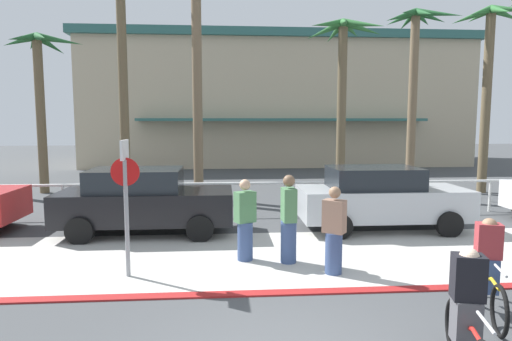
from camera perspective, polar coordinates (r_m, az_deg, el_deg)
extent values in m
plane|color=#424447|center=(15.22, -1.29, -4.60)|extent=(80.00, 80.00, 0.00)
cube|color=beige|center=(9.59, 0.59, -11.12)|extent=(44.00, 4.00, 0.02)
cube|color=maroon|center=(7.72, 1.91, -15.54)|extent=(44.00, 0.24, 0.03)
cube|color=#BCAD8E|center=(32.36, 2.18, 8.28)|extent=(24.77, 10.44, 7.96)
cube|color=#2D605B|center=(32.78, 2.21, 15.69)|extent=(25.37, 11.04, 0.50)
cube|color=#2D605B|center=(26.67, 3.57, 6.57)|extent=(17.34, 1.20, 0.16)
cylinder|color=white|center=(13.57, -0.96, -1.66)|extent=(20.03, 0.08, 0.08)
cylinder|color=white|center=(14.44, -23.62, -3.72)|extent=(0.08, 0.08, 1.00)
cylinder|color=white|center=(13.87, -14.89, -3.79)|extent=(0.08, 0.08, 1.00)
cylinder|color=white|center=(13.63, -5.64, -3.78)|extent=(0.08, 0.08, 1.00)
cylinder|color=white|center=(13.76, 3.68, -3.67)|extent=(0.08, 0.08, 1.00)
cylinder|color=white|center=(14.24, 12.60, -3.47)|extent=(0.08, 0.08, 1.00)
cylinder|color=white|center=(15.04, 20.76, -3.22)|extent=(0.08, 0.08, 1.00)
cylinder|color=white|center=(16.10, 27.96, -2.94)|extent=(0.08, 0.08, 1.00)
cylinder|color=gray|center=(8.51, -16.37, -6.06)|extent=(0.08, 0.08, 2.20)
cube|color=white|center=(8.33, -16.64, 2.57)|extent=(0.04, 0.56, 0.36)
cylinder|color=red|center=(8.37, -16.56, -0.17)|extent=(0.52, 0.03, 0.52)
cylinder|color=brown|center=(19.74, -26.04, 6.34)|extent=(0.36, 0.36, 6.21)
cone|color=#235B2D|center=(19.69, -24.02, 15.09)|extent=(1.81, 0.32, 0.61)
cone|color=#235B2D|center=(20.38, -24.98, 14.44)|extent=(0.98, 1.38, 0.80)
cone|color=#235B2D|center=(20.88, -26.83, 14.48)|extent=(1.20, 1.76, 0.58)
cone|color=#235B2D|center=(20.23, -28.20, 14.53)|extent=(1.37, 0.32, 0.68)
cone|color=#235B2D|center=(19.63, -27.92, 14.91)|extent=(0.93, 1.29, 0.63)
cone|color=#235B2D|center=(19.10, -26.07, 15.22)|extent=(1.22, 1.79, 0.65)
cylinder|color=brown|center=(18.29, -16.80, 11.36)|extent=(0.36, 0.36, 9.15)
cylinder|color=#756047|center=(16.67, -7.60, 10.96)|extent=(0.36, 0.36, 8.49)
cylinder|color=brown|center=(17.99, 10.99, 7.72)|extent=(0.36, 0.36, 6.71)
cone|color=#2D6B33|center=(18.56, 13.59, 17.38)|extent=(1.62, 0.32, 0.75)
cone|color=#2D6B33|center=(19.04, 12.14, 17.32)|extent=(1.23, 1.43, 0.62)
cone|color=#2D6B33|center=(18.94, 10.16, 17.10)|extent=(0.65, 1.53, 0.82)
cone|color=#2D6B33|center=(18.48, 8.92, 17.40)|extent=(1.53, 0.96, 0.82)
cone|color=#2D6B33|center=(17.88, 9.26, 18.17)|extent=(1.58, 0.98, 0.59)
cone|color=#2D6B33|center=(17.50, 11.35, 18.30)|extent=(0.71, 1.83, 0.64)
cone|color=#2D6B33|center=(17.84, 13.69, 17.88)|extent=(1.43, 1.68, 0.72)
cylinder|color=#756047|center=(19.91, 19.55, 8.29)|extent=(0.36, 0.36, 7.38)
cone|color=#235B2D|center=(20.61, 21.63, 17.94)|extent=(1.36, 0.32, 0.70)
cone|color=#235B2D|center=(21.05, 20.71, 17.86)|extent=(1.33, 1.33, 0.60)
cone|color=#235B2D|center=(21.06, 19.01, 17.77)|extent=(0.32, 1.66, 0.70)
cone|color=#235B2D|center=(20.59, 18.22, 18.13)|extent=(1.18, 1.18, 0.66)
cone|color=#235B2D|center=(20.12, 18.23, 18.38)|extent=(1.34, 0.32, 0.68)
cone|color=#235B2D|center=(19.74, 19.20, 18.75)|extent=(1.24, 1.24, 0.58)
cone|color=#235B2D|center=(19.72, 20.82, 18.49)|extent=(0.32, 1.50, 0.72)
cone|color=#235B2D|center=(20.04, 22.53, 18.20)|extent=(1.58, 1.58, 0.73)
cylinder|color=brown|center=(20.12, 27.59, 7.76)|extent=(0.36, 0.36, 7.28)
cone|color=#2D6B33|center=(20.87, 29.63, 17.06)|extent=(1.37, 0.32, 0.74)
cone|color=#2D6B33|center=(21.25, 28.33, 16.92)|extent=(1.22, 1.41, 0.74)
cone|color=#2D6B33|center=(20.98, 26.90, 17.40)|extent=(0.59, 1.31, 0.57)
cone|color=#2D6B33|center=(20.47, 26.05, 17.44)|extent=(1.49, 0.94, 0.76)
cone|color=#2D6B33|center=(20.01, 27.08, 17.78)|extent=(1.38, 0.88, 0.68)
cone|color=#2D6B33|center=(19.68, 29.02, 17.65)|extent=(0.74, 1.94, 0.84)
cone|color=#2D6B33|center=(20.32, 30.10, 17.56)|extent=(1.18, 1.36, 0.61)
cylinder|color=black|center=(14.36, -29.75, -4.77)|extent=(0.66, 0.22, 0.66)
cube|color=black|center=(11.72, -13.97, -4.46)|extent=(4.40, 1.80, 0.80)
cube|color=#1E2328|center=(11.66, -15.27, -1.17)|extent=(2.29, 1.58, 0.56)
cylinder|color=black|center=(12.53, -6.84, -5.49)|extent=(0.66, 0.22, 0.66)
cylinder|color=black|center=(10.78, -7.26, -7.45)|extent=(0.66, 0.22, 0.66)
cylinder|color=black|center=(12.97, -19.43, -5.41)|extent=(0.66, 0.22, 0.66)
cylinder|color=black|center=(11.28, -21.81, -7.23)|extent=(0.66, 0.22, 0.66)
cube|color=#B2B7BC|center=(12.28, 15.97, -4.03)|extent=(4.40, 1.80, 0.80)
cube|color=#1E2328|center=(12.10, 14.96, -0.90)|extent=(2.29, 1.58, 0.56)
cylinder|color=black|center=(13.71, 20.16, -4.81)|extent=(0.66, 0.22, 0.66)
cylinder|color=black|center=(12.13, 23.69, -6.38)|extent=(0.66, 0.22, 0.66)
cylinder|color=black|center=(12.81, 8.57, -5.25)|extent=(0.66, 0.22, 0.66)
cylinder|color=black|center=(11.10, 10.65, -7.10)|extent=(0.66, 0.22, 0.66)
torus|color=black|center=(7.11, 28.93, -15.59)|extent=(0.27, 0.71, 0.72)
torus|color=black|center=(8.10, 26.75, -12.78)|extent=(0.27, 0.71, 0.72)
cylinder|color=gold|center=(7.75, 27.41, -12.51)|extent=(0.25, 0.67, 0.35)
cylinder|color=gold|center=(7.22, 28.52, -12.76)|extent=(0.16, 0.38, 0.07)
cylinder|color=gold|center=(7.64, 27.62, -12.24)|extent=(0.05, 0.05, 0.44)
cylinder|color=silver|center=(6.97, 29.06, -11.23)|extent=(0.18, 0.49, 0.04)
cube|color=#384C7A|center=(7.62, 27.64, -11.81)|extent=(0.36, 0.39, 0.52)
cube|color=#A33338|center=(7.48, 27.85, -8.01)|extent=(0.40, 0.35, 0.52)
sphere|color=#9E7556|center=(7.43, 27.94, -6.29)|extent=(0.22, 0.22, 0.22)
torus|color=black|center=(6.37, 24.24, -17.96)|extent=(0.23, 0.71, 0.72)
cylinder|color=red|center=(6.01, 25.16, -17.92)|extent=(0.21, 0.68, 0.35)
cylinder|color=red|center=(5.50, 26.78, -18.76)|extent=(0.14, 0.38, 0.07)
cylinder|color=red|center=(5.90, 25.45, -17.67)|extent=(0.05, 0.05, 0.44)
cylinder|color=silver|center=(5.23, 27.57, -17.02)|extent=(0.15, 0.49, 0.04)
cube|color=#4C4C51|center=(5.88, 25.48, -17.13)|extent=(0.35, 0.38, 0.52)
cube|color=black|center=(5.69, 25.74, -12.31)|extent=(0.39, 0.33, 0.52)
sphere|color=beige|center=(5.63, 25.85, -10.09)|extent=(0.22, 0.22, 0.22)
cylinder|color=#384C7A|center=(8.62, 9.99, -10.51)|extent=(0.45, 0.45, 0.81)
cube|color=#93705B|center=(8.44, 10.08, -5.85)|extent=(0.48, 0.45, 0.62)
sphere|color=#9E7556|center=(8.36, 10.14, -2.81)|extent=(0.22, 0.22, 0.22)
cylinder|color=#384C7A|center=(9.13, 4.22, -9.24)|extent=(0.34, 0.34, 0.88)
cube|color=#4C7F51|center=(8.96, 4.26, -4.44)|extent=(0.29, 0.42, 0.68)
sphere|color=brown|center=(8.88, 4.29, -1.34)|extent=(0.24, 0.24, 0.24)
cylinder|color=#384C7A|center=(9.27, -1.42, -9.15)|extent=(0.43, 0.43, 0.82)
cube|color=#4C7F51|center=(9.11, -1.43, -4.73)|extent=(0.47, 0.41, 0.64)
sphere|color=#D6A884|center=(9.03, -1.44, -1.86)|extent=(0.23, 0.23, 0.23)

